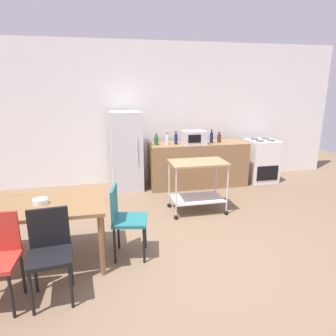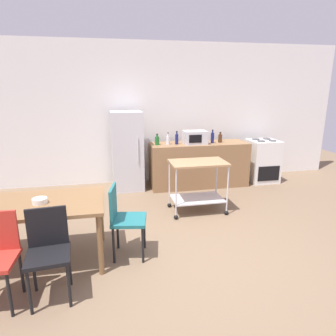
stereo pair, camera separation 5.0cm
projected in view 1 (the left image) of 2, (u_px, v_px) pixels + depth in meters
ground_plane at (191, 255)px, 3.72m from camera, size 12.00×12.00×0.00m
back_wall at (150, 114)px, 6.35m from camera, size 8.40×0.12×2.90m
kitchen_counter at (198, 164)px, 6.24m from camera, size 2.00×0.64×0.90m
dining_table at (38, 210)px, 3.40m from camera, size 1.50×0.90×0.75m
chair_black at (50, 249)px, 2.88m from camera, size 0.43×0.43×0.89m
chair_teal at (124, 217)px, 3.59m from camera, size 0.47×0.47×0.89m
stove_oven at (261, 160)px, 6.55m from camera, size 0.60×0.61×0.92m
refrigerator at (126, 151)px, 5.95m from camera, size 0.60×0.63×1.55m
kitchen_cart at (198, 178)px, 4.90m from camera, size 0.91×0.57×0.85m
bottle_vinegar at (156, 140)px, 5.89m from camera, size 0.08×0.08×0.22m
bottle_sesame_oil at (167, 140)px, 5.94m from camera, size 0.08×0.08×0.23m
bottle_hot_sauce at (176, 139)px, 5.96m from camera, size 0.07×0.07×0.26m
microwave at (194, 137)px, 6.01m from camera, size 0.46×0.35×0.26m
bottle_wine at (211, 137)px, 6.10m from camera, size 0.07×0.07×0.27m
bottle_sparkling_water at (219, 138)px, 6.17m from camera, size 0.08×0.08×0.21m
fruit_bowl at (40, 201)px, 3.35m from camera, size 0.16×0.16×0.06m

